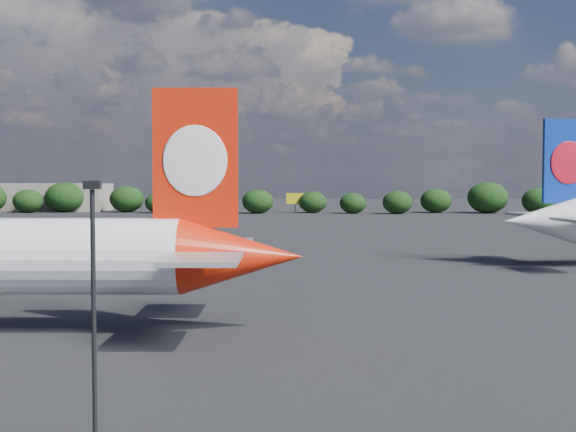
{
  "coord_description": "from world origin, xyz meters",
  "views": [
    {
      "loc": [
        17.92,
        -42.2,
        10.84
      ],
      "look_at": [
        16.0,
        12.0,
        8.0
      ],
      "focal_mm": 50.0,
      "sensor_mm": 36.0,
      "label": 1
    }
  ],
  "objects": [
    {
      "name": "highway_sign",
      "position": [
        -18.0,
        176.0,
        3.13
      ],
      "size": [
        6.0,
        0.3,
        4.5
      ],
      "color": "#14681C",
      "rests_on": "ground"
    },
    {
      "name": "apron_lamp_post",
      "position": [
        10.57,
        -16.18,
        5.96
      ],
      "size": [
        0.55,
        0.3,
        10.63
      ],
      "color": "black",
      "rests_on": "ground"
    },
    {
      "name": "billboard_yellow",
      "position": [
        12.0,
        182.0,
        3.87
      ],
      "size": [
        5.0,
        0.3,
        5.5
      ],
      "color": "yellow",
      "rests_on": "ground"
    },
    {
      "name": "ground",
      "position": [
        0.0,
        60.0,
        0.0
      ],
      "size": [
        500.0,
        500.0,
        0.0
      ],
      "primitive_type": "plane",
      "color": "black",
      "rests_on": "ground"
    },
    {
      "name": "horizon_treeline",
      "position": [
        6.81,
        180.18,
        3.66
      ],
      "size": [
        200.51,
        15.56,
        8.7
      ],
      "color": "black",
      "rests_on": "ground"
    },
    {
      "name": "terminal_building",
      "position": [
        -65.0,
        192.0,
        4.0
      ],
      "size": [
        42.0,
        16.0,
        8.0
      ],
      "color": "gray",
      "rests_on": "ground"
    }
  ]
}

